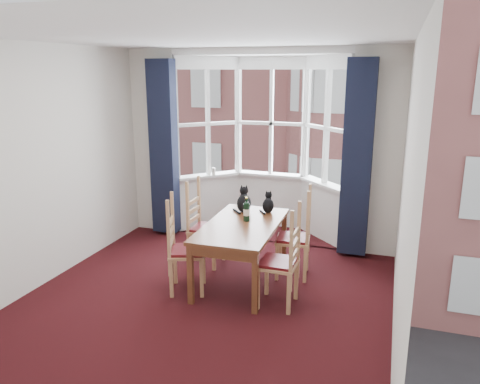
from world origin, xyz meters
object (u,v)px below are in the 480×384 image
at_px(dining_table, 242,230).
at_px(candle_tall, 214,171).
at_px(chair_left_near, 179,252).
at_px(chair_right_near, 286,265).
at_px(chair_right_far, 300,240).
at_px(cat_left, 244,202).
at_px(cat_right, 268,204).
at_px(chair_left_far, 200,229).
at_px(wine_bottle, 247,211).

bearing_deg(dining_table, candle_tall, 120.82).
bearing_deg(chair_left_near, chair_right_near, 1.29).
relative_size(dining_table, chair_right_far, 1.70).
relative_size(cat_left, cat_right, 1.24).
height_order(chair_right_near, cat_left, cat_left).
bearing_deg(cat_left, chair_left_far, -166.87).
relative_size(chair_left_far, chair_right_far, 1.00).
height_order(chair_right_near, candle_tall, candle_tall).
relative_size(chair_left_far, chair_right_near, 1.00).
bearing_deg(dining_table, chair_right_far, 29.21).
bearing_deg(candle_tall, dining_table, -59.18).
bearing_deg(chair_left_far, cat_left, 13.13).
bearing_deg(chair_left_near, chair_left_far, 96.52).
xyz_separation_m(chair_right_near, wine_bottle, (-0.63, 0.57, 0.38)).
relative_size(chair_right_near, candle_tall, 7.89).
distance_m(chair_left_near, chair_right_far, 1.49).
bearing_deg(cat_left, cat_right, 13.27).
relative_size(cat_left, wine_bottle, 1.16).
distance_m(dining_table, candle_tall, 2.09).
xyz_separation_m(cat_right, wine_bottle, (-0.15, -0.43, 0.02)).
xyz_separation_m(chair_left_near, cat_right, (0.77, 1.03, 0.36)).
height_order(cat_left, cat_right, cat_left).
bearing_deg(chair_left_far, chair_right_far, 0.06).
distance_m(dining_table, chair_left_far, 0.80).
bearing_deg(cat_right, chair_right_far, -23.20).
xyz_separation_m(chair_right_far, cat_right, (-0.47, 0.20, 0.36)).
bearing_deg(wine_bottle, cat_right, 70.49).
height_order(cat_left, wine_bottle, cat_left).
relative_size(chair_left_far, cat_left, 2.67).
bearing_deg(chair_right_far, chair_right_near, -89.49).
xyz_separation_m(dining_table, chair_left_far, (-0.69, 0.35, -0.17)).
bearing_deg(dining_table, wine_bottle, 82.68).
bearing_deg(chair_left_far, candle_tall, 104.50).
bearing_deg(chair_right_far, cat_right, 156.80).
relative_size(dining_table, candle_tall, 13.40).
distance_m(dining_table, cat_left, 0.54).
distance_m(cat_left, wine_bottle, 0.39).
height_order(dining_table, chair_left_near, chair_left_near).
bearing_deg(chair_right_far, wine_bottle, -159.62).
relative_size(chair_left_near, chair_left_far, 1.00).
xyz_separation_m(dining_table, chair_right_far, (0.64, 0.36, -0.17)).
distance_m(wine_bottle, candle_tall, 1.98).
bearing_deg(chair_left_far, chair_left_near, -83.48).
xyz_separation_m(dining_table, wine_bottle, (0.02, 0.13, 0.21)).
bearing_deg(cat_right, candle_tall, 135.15).
height_order(dining_table, candle_tall, candle_tall).
distance_m(cat_left, candle_tall, 1.60).
distance_m(chair_left_far, wine_bottle, 0.84).
distance_m(chair_left_far, cat_left, 0.69).
xyz_separation_m(chair_right_near, cat_left, (-0.78, 0.93, 0.38)).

